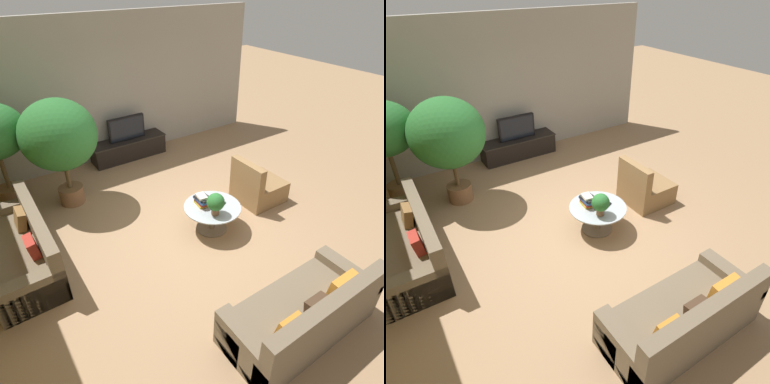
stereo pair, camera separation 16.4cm
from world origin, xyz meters
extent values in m
plane|color=#9E7A56|center=(0.00, 0.00, 0.00)|extent=(24.00, 24.00, 0.00)
cube|color=#A39E93|center=(0.00, 3.26, 1.50)|extent=(7.40, 0.12, 3.00)
cube|color=black|center=(0.24, 2.94, 0.22)|extent=(1.67, 0.48, 0.45)
cube|color=#2D2823|center=(0.24, 2.94, 0.44)|extent=(1.71, 0.50, 0.02)
cube|color=black|center=(0.24, 2.94, 0.71)|extent=(0.84, 0.08, 0.53)
cube|color=black|center=(0.24, 2.90, 0.71)|extent=(0.77, 0.00, 0.47)
cube|color=black|center=(0.24, 2.94, 0.46)|extent=(0.25, 0.13, 0.02)
cylinder|color=#756656|center=(0.24, -0.21, 0.01)|extent=(0.51, 0.51, 0.02)
cylinder|color=#756656|center=(0.24, -0.21, 0.21)|extent=(0.10, 0.10, 0.43)
cylinder|color=#A8B2B7|center=(0.24, -0.21, 0.44)|extent=(0.93, 0.93, 0.02)
cube|color=brown|center=(-2.58, 0.65, 0.21)|extent=(0.84, 2.04, 0.42)
cube|color=brown|center=(-2.24, 0.65, 0.63)|extent=(0.16, 2.04, 0.42)
cube|color=brown|center=(-2.58, 1.57, 0.27)|extent=(0.84, 0.20, 0.54)
cube|color=brown|center=(-2.58, -0.26, 0.27)|extent=(0.84, 0.20, 0.54)
cube|color=olive|center=(-2.40, 1.01, 0.56)|extent=(0.18, 0.31, 0.30)
cube|color=#B23328|center=(-2.40, 0.29, 0.55)|extent=(0.16, 0.29, 0.28)
cube|color=brown|center=(-0.06, -2.31, 0.21)|extent=(1.88, 0.84, 0.42)
cube|color=brown|center=(-0.06, -2.65, 0.63)|extent=(1.88, 0.16, 0.42)
cube|color=brown|center=(0.78, -2.31, 0.27)|extent=(0.20, 0.84, 0.54)
cube|color=brown|center=(-0.90, -2.31, 0.27)|extent=(0.20, 0.84, 0.54)
cube|color=orange|center=(0.37, -2.49, 0.59)|extent=(0.38, 0.15, 0.35)
cube|color=#422D1E|center=(-0.06, -2.49, 0.55)|extent=(0.28, 0.16, 0.27)
cube|color=orange|center=(-0.49, -2.49, 0.55)|extent=(0.28, 0.17, 0.27)
cube|color=olive|center=(1.50, -0.01, 0.20)|extent=(0.80, 0.76, 0.40)
cube|color=olive|center=(1.17, -0.01, 0.63)|extent=(0.14, 0.76, 0.46)
cylinder|color=brown|center=(-2.34, 2.40, 0.19)|extent=(0.44, 0.44, 0.38)
cylinder|color=brown|center=(-2.34, 2.40, 0.68)|extent=(0.08, 0.08, 0.60)
cylinder|color=brown|center=(-1.42, 1.88, 0.16)|extent=(0.44, 0.44, 0.32)
cylinder|color=brown|center=(-1.42, 1.88, 0.53)|extent=(0.08, 0.08, 0.42)
ellipsoid|color=#286B2D|center=(-1.42, 1.88, 1.35)|extent=(1.27, 1.27, 1.20)
cylinder|color=brown|center=(0.15, -0.40, 0.50)|extent=(0.12, 0.12, 0.11)
sphere|color=#286B2D|center=(0.15, -0.40, 0.68)|extent=(0.28, 0.28, 0.28)
cube|color=gold|center=(0.13, -0.06, 0.47)|extent=(0.19, 0.24, 0.04)
cube|color=#A32823|center=(0.13, -0.08, 0.51)|extent=(0.19, 0.27, 0.04)
cube|color=#2D4C84|center=(0.12, -0.08, 0.55)|extent=(0.18, 0.29, 0.04)
cube|color=#232326|center=(0.14, -0.09, 0.59)|extent=(0.21, 0.26, 0.04)
cube|color=beige|center=(0.11, -0.09, 0.63)|extent=(0.17, 0.21, 0.04)
cube|color=black|center=(0.40, -0.27, 0.46)|extent=(0.16, 0.10, 0.02)
camera|label=1|loc=(-2.56, -3.73, 3.65)|focal=32.00mm
camera|label=2|loc=(-2.43, -3.82, 3.65)|focal=32.00mm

